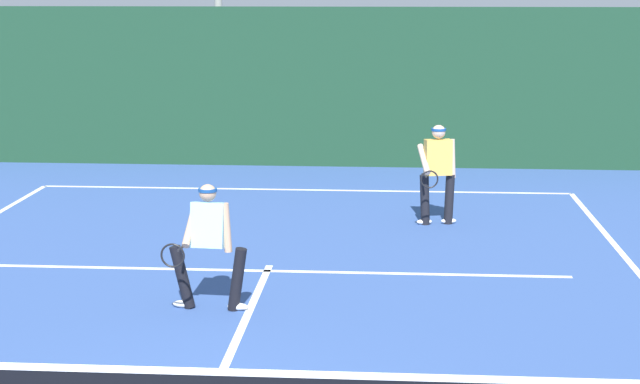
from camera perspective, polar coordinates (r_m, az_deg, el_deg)
court_line_baseline_far at (r=19.56m, az=-0.96°, el=0.13°), size 10.26×0.10×0.01m
court_line_service at (r=14.08m, az=-3.01°, el=-4.47°), size 8.37×0.10×0.01m
court_line_centre at (r=11.32m, az=-4.85°, el=-8.56°), size 0.10×6.40×0.01m
player_near at (r=12.29m, az=-6.34°, el=-2.80°), size 0.98×0.88×1.57m
player_far at (r=16.70m, az=6.66°, el=1.25°), size 0.69×0.93×1.66m
back_fence_windscreen at (r=21.93m, az=-0.35°, el=5.93°), size 19.32×0.12×3.45m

